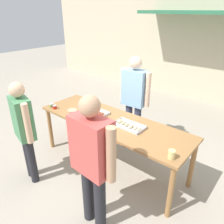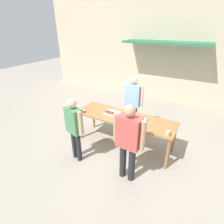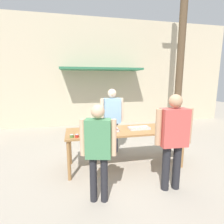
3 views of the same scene
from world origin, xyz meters
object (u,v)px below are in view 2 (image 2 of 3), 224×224
food_tray_sausages (112,113)px  person_server_behind_table (133,99)px  food_tray_buns (136,119)px  condiment_jar_mustard (81,111)px  beer_cup (168,133)px  condiment_jar_ketchup (84,111)px  person_customer_with_cup (128,138)px  person_customer_holding_hotdog (74,125)px

food_tray_sausages → person_server_behind_table: person_server_behind_table is taller
food_tray_buns → person_server_behind_table: person_server_behind_table is taller
condiment_jar_mustard → beer_cup: 2.34m
beer_cup → condiment_jar_ketchup: bearing=-179.6°
person_server_behind_table → person_customer_with_cup: size_ratio=1.00×
person_server_behind_table → beer_cup: bearing=-44.3°
food_tray_buns → person_customer_with_cup: person_customer_with_cup is taller
food_tray_sausages → beer_cup: size_ratio=3.83×
food_tray_buns → condiment_jar_ketchup: condiment_jar_ketchup is taller
food_tray_sausages → person_customer_holding_hotdog: size_ratio=0.27×
condiment_jar_mustard → beer_cup: beer_cup is taller
person_customer_holding_hotdog → condiment_jar_ketchup: bearing=-54.0°
condiment_jar_ketchup → person_customer_with_cup: bearing=-23.5°
person_server_behind_table → person_customer_holding_hotdog: 1.98m
beer_cup → food_tray_sausages: bearing=169.1°
condiment_jar_mustard → person_customer_holding_hotdog: person_customer_holding_hotdog is taller
food_tray_sausages → condiment_jar_mustard: condiment_jar_mustard is taller
food_tray_sausages → condiment_jar_mustard: (-0.80, -0.30, 0.02)m
food_tray_buns → condiment_jar_mustard: bearing=-168.5°
food_tray_buns → beer_cup: bearing=-19.4°
food_tray_buns → beer_cup: size_ratio=4.25×
food_tray_sausages → condiment_jar_ketchup: condiment_jar_ketchup is taller
condiment_jar_mustard → person_server_behind_table: size_ratio=0.04×
condiment_jar_ketchup → person_customer_holding_hotdog: person_customer_holding_hotdog is taller
person_customer_holding_hotdog → food_tray_sausages: bearing=-95.8°
condiment_jar_ketchup → beer_cup: 2.24m
person_customer_holding_hotdog → person_customer_with_cup: (1.32, 0.06, 0.07)m
food_tray_sausages → beer_cup: 1.57m
condiment_jar_mustard → person_server_behind_table: bearing=46.6°
food_tray_sausages → person_server_behind_table: (0.24, 0.79, 0.16)m
person_customer_holding_hotdog → beer_cup: bearing=-144.2°
person_server_behind_table → person_customer_with_cup: person_server_behind_table is taller
person_server_behind_table → person_customer_holding_hotdog: (-0.62, -1.88, -0.08)m
condiment_jar_mustard → beer_cup: bearing=0.2°
condiment_jar_mustard → person_server_behind_table: person_server_behind_table is taller
food_tray_buns → person_server_behind_table: size_ratio=0.27×
food_tray_sausages → person_customer_holding_hotdog: person_customer_holding_hotdog is taller
food_tray_buns → condiment_jar_ketchup: (-1.39, -0.31, 0.01)m
food_tray_sausages → beer_cup: (1.54, -0.30, 0.04)m
person_server_behind_table → person_customer_with_cup: bearing=-73.1°
food_tray_sausages → condiment_jar_mustard: bearing=-159.1°
condiment_jar_ketchup → food_tray_sausages: bearing=24.2°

